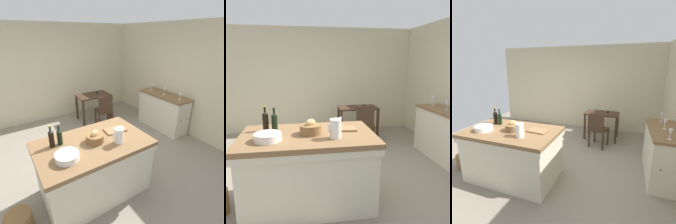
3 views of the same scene
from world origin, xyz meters
The scene contains 16 objects.
ground_plane centered at (0.00, 0.00, 0.00)m, with size 6.76×6.76×0.00m, color gray.
wall_back centered at (0.00, 2.60, 1.30)m, with size 5.32×0.12×2.60m, color beige.
island_table centered at (-0.25, -0.59, 0.49)m, with size 1.61×1.00×0.90m.
side_cabinet centered at (2.26, 0.34, 0.46)m, with size 0.52×1.34×0.91m.
writing_desk centered at (0.98, 1.77, 0.62)m, with size 0.92×0.59×0.79m.
wooden_chair centered at (0.98, 1.16, 0.49)m, with size 0.48×0.48×0.90m.
pitcher centered at (0.06, -0.80, 1.02)m, with size 0.17×0.13×0.27m.
wash_bowl centered at (-0.69, -0.76, 0.94)m, with size 0.30×0.30×0.09m, color white.
bread_basket centered at (-0.22, -0.60, 0.97)m, with size 0.26×0.26×0.18m.
cutting_board centered at (0.21, -0.49, 0.91)m, with size 0.33×0.22×0.02m, color olive.
wine_bottle_dark centered at (-0.65, -0.39, 1.02)m, with size 0.07×0.07×0.30m.
wine_bottle_amber centered at (-0.76, -0.38, 1.03)m, with size 0.07×0.07×0.32m.
wine_glass_far_left centered at (2.24, -0.13, 1.02)m, with size 0.07×0.07×0.16m.
wine_glass_left centered at (2.24, 0.34, 1.03)m, with size 0.07×0.07×0.18m.
wine_glass_middle centered at (2.26, 0.80, 1.04)m, with size 0.07×0.07×0.18m.
wicker_hamper centered at (-1.36, -0.67, 0.14)m, with size 0.33×0.33×0.28m, color brown.
Camera 3 is at (1.57, -2.97, 1.97)m, focal length 28.05 mm.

